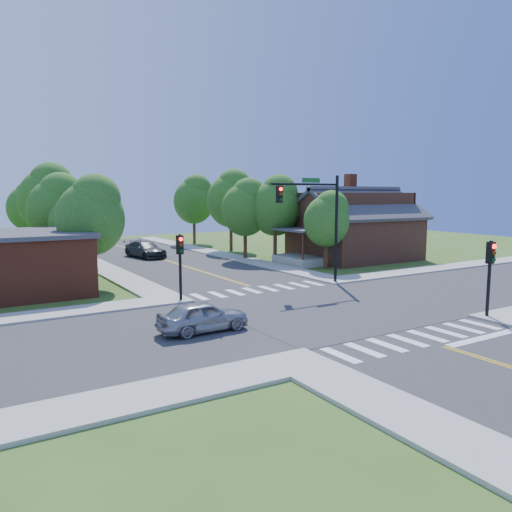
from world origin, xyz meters
TOP-DOWN VIEW (x-y plane):
  - ground at (0.00, 0.00)m, footprint 100.00×100.00m
  - road_ns at (0.00, 0.00)m, footprint 10.00×90.00m
  - road_ew at (0.00, 0.00)m, footprint 90.00×10.00m
  - intersection_patch at (0.00, 0.00)m, footprint 10.20×10.20m
  - sidewalk_ne at (15.82, 15.82)m, footprint 40.00×40.00m
  - crosswalk_north at (0.00, 6.20)m, footprint 8.85×2.00m
  - crosswalk_south at (0.00, -6.20)m, footprint 8.85×2.00m
  - centerline at (0.00, 0.00)m, footprint 0.30×90.00m
  - stop_bar at (2.50, -7.60)m, footprint 4.60×0.45m
  - signal_mast_ne at (3.91, 5.59)m, footprint 5.30×0.42m
  - signal_pole_se at (5.60, -5.62)m, footprint 0.34×0.42m
  - signal_pole_nw at (-5.60, 5.58)m, footprint 0.34×0.42m
  - house_ne at (15.11, 14.23)m, footprint 13.05×8.80m
  - tree_e_a at (9.15, 10.79)m, footprint 3.70×3.51m
  - tree_e_b at (8.75, 17.48)m, footprint 4.55×4.32m
  - tree_e_c at (8.96, 26.17)m, footprint 5.05×4.80m
  - tree_e_d at (8.80, 35.13)m, footprint 4.88×4.64m
  - tree_w_a at (-8.61, 12.58)m, footprint 4.28×4.07m
  - tree_w_b at (-9.29, 20.18)m, footprint 4.48×4.26m
  - tree_w_c at (-8.73, 27.45)m, footprint 5.15×4.90m
  - tree_w_d at (-9.17, 37.04)m, footprint 4.33×4.11m
  - tree_house at (6.73, 19.39)m, footprint 4.38×4.17m
  - tree_bldg at (-8.44, 18.24)m, footprint 3.73×3.54m
  - car_silver at (-7.17, -0.58)m, footprint 1.73×4.06m
  - car_dgrey at (-0.90, 25.13)m, footprint 4.00×5.99m

SIDE VIEW (x-z plane):
  - ground at x=0.00m, z-range 0.00..0.00m
  - intersection_patch at x=0.00m, z-range -0.03..0.03m
  - stop_bar at x=2.50m, z-range -0.05..0.05m
  - road_ns at x=0.00m, z-range 0.00..0.04m
  - road_ew at x=0.00m, z-range 0.01..0.04m
  - crosswalk_north at x=0.00m, z-range 0.04..0.05m
  - crosswalk_south at x=0.00m, z-range 0.04..0.05m
  - centerline at x=0.00m, z-range 0.04..0.05m
  - sidewalk_ne at x=15.82m, z-range 0.00..0.14m
  - car_silver at x=-7.17m, z-range 0.00..1.37m
  - car_dgrey at x=-0.90m, z-range 0.00..1.52m
  - signal_pole_se at x=5.60m, z-range 0.76..4.56m
  - signal_pole_nw at x=-5.60m, z-range 0.76..4.56m
  - house_ne at x=15.11m, z-range -0.23..6.88m
  - tree_e_a at x=9.15m, z-range 0.97..7.26m
  - tree_bldg at x=-8.44m, z-range 0.98..7.32m
  - tree_w_a at x=-8.61m, z-range 1.13..8.41m
  - tree_w_d at x=-9.17m, z-range 1.14..8.50m
  - signal_mast_ne at x=3.91m, z-range 1.25..8.45m
  - tree_house at x=6.73m, z-range 1.15..8.61m
  - tree_w_b at x=-9.29m, z-range 1.18..8.80m
  - tree_e_b at x=8.75m, z-range 1.20..8.93m
  - tree_e_d at x=8.80m, z-range 1.29..9.58m
  - tree_e_c at x=8.96m, z-range 1.33..9.92m
  - tree_w_c at x=-8.73m, z-range 1.36..10.12m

